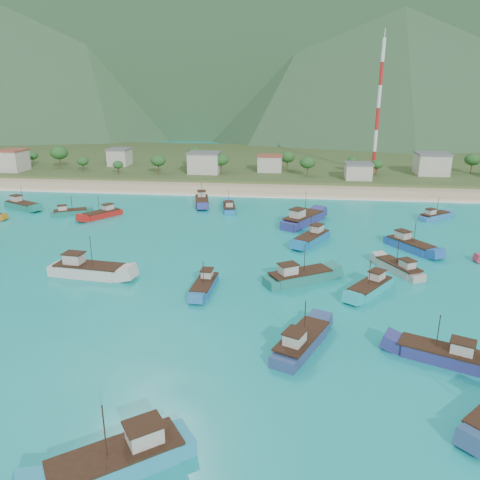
# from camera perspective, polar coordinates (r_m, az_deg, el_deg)

# --- Properties ---
(ground) EXTENTS (600.00, 600.00, 0.00)m
(ground) POSITION_cam_1_polar(r_m,az_deg,el_deg) (72.64, 2.25, -6.74)
(ground) COLOR #0C8D87
(ground) RESTS_ON ground
(beach) EXTENTS (400.00, 18.00, 1.20)m
(beach) POSITION_cam_1_polar(r_m,az_deg,el_deg) (148.06, 4.84, 6.02)
(beach) COLOR beige
(beach) RESTS_ON ground
(land) EXTENTS (400.00, 110.00, 2.40)m
(land) POSITION_cam_1_polar(r_m,az_deg,el_deg) (208.12, 5.55, 9.43)
(land) COLOR #385123
(land) RESTS_ON ground
(surf_line) EXTENTS (400.00, 2.50, 0.08)m
(surf_line) POSITION_cam_1_polar(r_m,az_deg,el_deg) (138.78, 4.68, 5.22)
(surf_line) COLOR white
(surf_line) RESTS_ON ground
(mountains) EXTENTS (1520.00, 440.00, 260.00)m
(mountains) POSITION_cam_1_polar(r_m,az_deg,el_deg) (476.45, 4.56, 27.06)
(mountains) COLOR slate
(mountains) RESTS_ON ground
(village) EXTENTS (221.77, 27.53, 7.34)m
(village) POSITION_cam_1_polar(r_m,az_deg,el_deg) (169.79, 7.84, 9.08)
(village) COLOR beige
(village) RESTS_ON ground
(vegetation) EXTENTS (276.29, 25.95, 8.65)m
(vegetation) POSITION_cam_1_polar(r_m,az_deg,el_deg) (171.66, 1.74, 9.44)
(vegetation) COLOR #235623
(vegetation) RESTS_ON ground
(radio_tower) EXTENTS (1.20, 1.20, 45.14)m
(radio_tower) POSITION_cam_1_polar(r_m,az_deg,el_deg) (176.10, 16.51, 15.19)
(radio_tower) COLOR red
(radio_tower) RESTS_ON ground
(boat_0) EXTENTS (10.83, 6.94, 6.18)m
(boat_0) POSITION_cam_1_polar(r_m,az_deg,el_deg) (60.79, 23.45, -12.79)
(boat_0) COLOR navy
(boat_0) RESTS_ON ground
(boat_2) EXTENTS (7.98, 11.27, 6.51)m
(boat_2) POSITION_cam_1_polar(r_m,az_deg,el_deg) (98.04, 8.79, 0.18)
(boat_2) COLOR #186EAA
(boat_2) RESTS_ON ground
(boat_3) EXTENTS (9.01, 10.93, 6.53)m
(boat_3) POSITION_cam_1_polar(r_m,az_deg,el_deg) (98.37, 19.98, -0.66)
(boat_3) COLOR #2055A9
(boat_3) RESTS_ON ground
(boat_4) EXTENTS (11.73, 9.00, 6.88)m
(boat_4) POSITION_cam_1_polar(r_m,az_deg,el_deg) (77.48, 7.22, -4.56)
(boat_4) COLOR #1E7467
(boat_4) RESTS_ON ground
(boat_5) EXTENTS (11.92, 10.14, 7.19)m
(boat_5) POSITION_cam_1_polar(r_m,az_deg,el_deg) (43.93, -14.45, -24.66)
(boat_5) COLOR teal
(boat_5) RESTS_ON ground
(boat_7) EXTENTS (7.32, 10.00, 5.81)m
(boat_7) POSITION_cam_1_polar(r_m,az_deg,el_deg) (85.58, 18.83, -3.35)
(boat_7) COLOR #ABA79C
(boat_7) RESTS_ON ground
(boat_13) EXTENTS (8.01, 9.98, 5.92)m
(boat_13) POSITION_cam_1_polar(r_m,az_deg,el_deg) (121.11, -16.44, 3.00)
(boat_13) COLOR red
(boat_13) RESTS_ON ground
(boat_15) EXTENTS (7.44, 11.44, 6.54)m
(boat_15) POSITION_cam_1_polar(r_m,az_deg,el_deg) (58.75, 7.46, -12.36)
(boat_15) COLOR navy
(boat_15) RESTS_ON ground
(boat_17) EXTENTS (11.45, 7.99, 6.60)m
(boat_17) POSITION_cam_1_polar(r_m,az_deg,el_deg) (137.54, -25.08, 3.81)
(boat_17) COLOR #1A7868
(boat_17) RESTS_ON ground
(boat_19) EXTENTS (3.10, 9.23, 5.39)m
(boat_19) POSITION_cam_1_polar(r_m,az_deg,el_deg) (74.61, -4.33, -5.60)
(boat_19) COLOR #2565A4
(boat_19) RESTS_ON ground
(boat_20) EXTENTS (8.82, 7.86, 5.41)m
(boat_20) POSITION_cam_1_polar(r_m,az_deg,el_deg) (124.20, 22.62, 2.66)
(boat_20) COLOR #2C72B8
(boat_20) RESTS_ON ground
(boat_21) EXTENTS (4.61, 10.03, 5.71)m
(boat_21) POSITION_cam_1_polar(r_m,az_deg,el_deg) (122.78, -1.35, 3.92)
(boat_21) COLOR #1D70B3
(boat_21) RESTS_ON ground
(boat_27) EXTENTS (5.70, 11.79, 6.70)m
(boat_27) POSITION_cam_1_polar(r_m,az_deg,el_deg) (129.49, -4.67, 4.68)
(boat_27) COLOR navy
(boat_27) RESTS_ON ground
(boat_28) EXTENTS (8.26, 9.99, 5.98)m
(boat_28) POSITION_cam_1_polar(r_m,az_deg,el_deg) (76.17, 15.63, -5.65)
(boat_28) COLOR #1CABB5
(boat_28) RESTS_ON ground
(boat_29) EXTENTS (13.25, 5.16, 7.63)m
(boat_29) POSITION_cam_1_polar(r_m,az_deg,el_deg) (83.48, -18.05, -3.56)
(boat_29) COLOR beige
(boat_29) RESTS_ON ground
(boat_31) EXTENTS (9.05, 6.50, 5.24)m
(boat_31) POSITION_cam_1_polar(r_m,az_deg,el_deg) (125.93, -20.04, 3.14)
(boat_31) COLOR #16715D
(boat_31) RESTS_ON ground
(boat_32) EXTENTS (10.43, 14.02, 8.17)m
(boat_32) POSITION_cam_1_polar(r_m,az_deg,el_deg) (110.74, 7.65, 2.45)
(boat_32) COLOR navy
(boat_32) RESTS_ON ground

